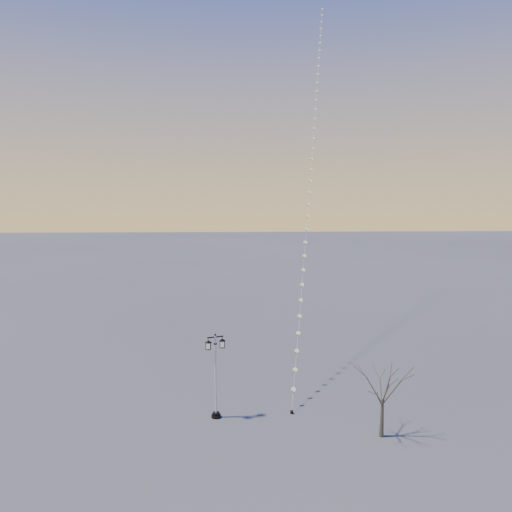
{
  "coord_description": "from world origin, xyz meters",
  "views": [
    {
      "loc": [
        -1.38,
        -26.79,
        13.87
      ],
      "look_at": [
        0.06,
        7.43,
        9.42
      ],
      "focal_mm": 33.36,
      "sensor_mm": 36.0,
      "label": 1
    }
  ],
  "objects": [
    {
      "name": "bare_tree",
      "position": [
        6.94,
        -1.27,
        2.88
      ],
      "size": [
        2.5,
        2.5,
        4.15
      ],
      "rotation": [
        0.0,
        0.0,
        -0.38
      ],
      "color": "#463E2C",
      "rests_on": "ground"
    },
    {
      "name": "ground",
      "position": [
        0.0,
        0.0,
        0.0
      ],
      "size": [
        300.0,
        300.0,
        0.0
      ],
      "primitive_type": "plane",
      "color": "#4D4D4D",
      "rests_on": "ground"
    },
    {
      "name": "street_lamp",
      "position": [
        -2.69,
        1.51,
        2.99
      ],
      "size": [
        1.32,
        0.77,
        5.4
      ],
      "rotation": [
        0.0,
        0.0,
        0.34
      ],
      "color": "black",
      "rests_on": "ground"
    },
    {
      "name": "kite_train",
      "position": [
        6.27,
        21.31,
        19.5
      ],
      "size": [
        8.92,
        39.59,
        39.18
      ],
      "rotation": [
        0.0,
        0.0,
        0.0
      ],
      "color": "black",
      "rests_on": "ground"
    }
  ]
}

